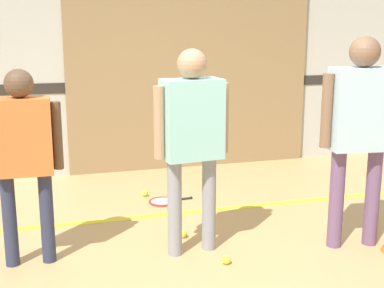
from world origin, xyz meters
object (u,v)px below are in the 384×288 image
racket_spare_on_floor (164,201)px  tennis_ball_by_spare_racket (145,193)px  person_student_right (360,120)px  tennis_ball_stray_left (183,234)px  tennis_ball_near_instructor (226,260)px  person_student_left (23,147)px  person_instructor (192,130)px

racket_spare_on_floor → tennis_ball_by_spare_racket: tennis_ball_by_spare_racket is taller
person_student_right → tennis_ball_by_spare_racket: size_ratio=25.09×
tennis_ball_stray_left → tennis_ball_near_instructor: bearing=-72.8°
person_student_left → racket_spare_on_floor: 1.88m
person_student_right → tennis_ball_stray_left: size_ratio=25.09×
person_student_right → racket_spare_on_floor: (-1.22, 1.43, -1.01)m
tennis_ball_near_instructor → tennis_ball_by_spare_racket: size_ratio=1.00×
person_instructor → person_student_right: bearing=-16.8°
racket_spare_on_floor → tennis_ball_by_spare_racket: 0.28m
person_instructor → person_student_right: size_ratio=0.95×
person_student_right → racket_spare_on_floor: size_ratio=3.53×
person_student_left → racket_spare_on_floor: bearing=41.9°
tennis_ball_by_spare_racket → tennis_ball_near_instructor: bearing=-80.9°
person_instructor → tennis_ball_near_instructor: 1.00m
tennis_ball_stray_left → person_student_right: bearing=-22.0°
person_instructor → tennis_ball_stray_left: 0.98m
tennis_ball_by_spare_racket → person_instructor: bearing=-86.2°
person_instructor → person_student_right: 1.30m
person_student_left → tennis_ball_stray_left: bearing=8.6°
person_student_left → tennis_ball_stray_left: size_ratio=21.86×
tennis_ball_by_spare_racket → tennis_ball_stray_left: same height
racket_spare_on_floor → tennis_ball_near_instructor: size_ratio=7.12×
tennis_ball_near_instructor → tennis_ball_stray_left: same height
tennis_ball_by_spare_racket → tennis_ball_stray_left: (0.10, -1.15, 0.00)m
person_student_left → tennis_ball_by_spare_racket: bearing=51.1°
person_student_left → tennis_ball_near_instructor: person_student_left is taller
person_student_right → tennis_ball_stray_left: bearing=-14.4°
person_student_right → tennis_ball_stray_left: 1.69m
person_instructor → person_student_left: person_instructor is taller
person_student_right → tennis_ball_near_instructor: 1.48m
person_student_left → tennis_ball_by_spare_racket: (1.11, 1.30, -0.86)m
racket_spare_on_floor → tennis_ball_stray_left: 0.92m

